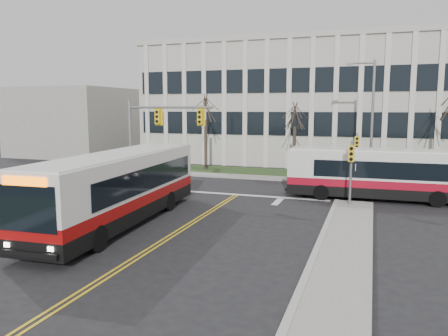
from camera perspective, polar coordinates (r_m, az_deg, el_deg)
ground at (r=21.28m, az=-4.90°, el=-7.60°), size 120.00×120.00×0.00m
sidewalk_east at (r=14.87m, az=14.80°, el=-14.50°), size 2.00×26.00×0.14m
sidewalk_cross at (r=34.57m, az=13.13°, el=-1.67°), size 44.00×1.60×0.14m
building_lawn at (r=37.33m, az=13.57°, el=-1.00°), size 44.00×5.00×0.12m
office_building at (r=48.87m, az=15.14°, el=7.97°), size 40.00×16.00×12.00m
building_annex at (r=56.42m, az=-18.69°, el=5.75°), size 12.00×12.00×8.00m
mast_arm_signal at (r=29.46m, az=-9.41°, el=5.02°), size 6.11×0.38×6.20m
signal_pole_near at (r=25.87m, az=16.26°, el=0.52°), size 0.34×0.39×3.80m
signal_pole_far at (r=34.32m, az=16.95°, el=2.23°), size 0.34×0.39×3.80m
streetlight at (r=34.96m, az=18.54°, el=6.68°), size 2.15×0.25×9.20m
directory_sign at (r=36.99m, az=9.69°, el=0.76°), size 1.50×0.12×2.00m
tree_left at (r=39.45m, az=-2.42°, el=7.63°), size 1.80×1.80×7.70m
tree_mid at (r=37.50m, az=9.24°, el=6.56°), size 1.80×1.80×6.82m
bus_main at (r=21.93m, az=-13.56°, el=-2.75°), size 3.52×12.96×3.42m
bus_cross at (r=28.56m, az=20.17°, el=-0.93°), size 11.61×2.80×3.08m
newspaper_box_blue at (r=26.07m, az=-24.88°, el=-4.36°), size 0.54×0.49×0.95m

